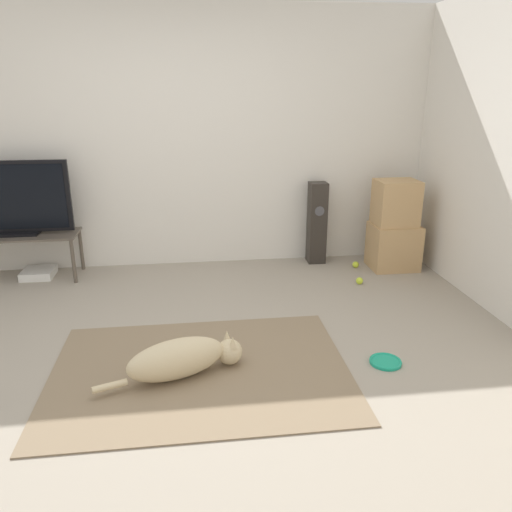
# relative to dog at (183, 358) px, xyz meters

# --- Properties ---
(ground_plane) EXTENTS (12.00, 12.00, 0.00)m
(ground_plane) POSITION_rel_dog_xyz_m (-0.05, 0.17, -0.14)
(ground_plane) COLOR #9E9384
(wall_back) EXTENTS (8.00, 0.06, 2.55)m
(wall_back) POSITION_rel_dog_xyz_m (-0.05, 2.27, 1.14)
(wall_back) COLOR silver
(wall_back) RESTS_ON ground_plane
(area_rug) EXTENTS (1.94, 1.42, 0.01)m
(area_rug) POSITION_rel_dog_xyz_m (0.11, 0.05, -0.13)
(area_rug) COLOR #847056
(area_rug) RESTS_ON ground_plane
(dog) EXTENTS (0.94, 0.42, 0.26)m
(dog) POSITION_rel_dog_xyz_m (0.00, 0.00, 0.00)
(dog) COLOR beige
(dog) RESTS_ON area_rug
(frisbee) EXTENTS (0.22, 0.22, 0.03)m
(frisbee) POSITION_rel_dog_xyz_m (1.36, -0.01, -0.12)
(frisbee) COLOR #199E7A
(frisbee) RESTS_ON ground_plane
(cardboard_box_lower) EXTENTS (0.47, 0.39, 0.46)m
(cardboard_box_lower) POSITION_rel_dog_xyz_m (2.13, 1.81, 0.09)
(cardboard_box_lower) COLOR tan
(cardboard_box_lower) RESTS_ON ground_plane
(cardboard_box_upper) EXTENTS (0.41, 0.34, 0.45)m
(cardboard_box_upper) POSITION_rel_dog_xyz_m (2.12, 1.81, 0.55)
(cardboard_box_upper) COLOR tan
(cardboard_box_upper) RESTS_ON cardboard_box_lower
(floor_speaker) EXTENTS (0.18, 0.18, 0.85)m
(floor_speaker) POSITION_rel_dog_xyz_m (1.39, 2.10, 0.29)
(floor_speaker) COLOR #2D2823
(floor_speaker) RESTS_ON ground_plane
(tv_stand) EXTENTS (1.06, 0.43, 0.45)m
(tv_stand) POSITION_rel_dog_xyz_m (-1.54, 1.98, 0.26)
(tv_stand) COLOR brown
(tv_stand) RESTS_ON ground_plane
(tv) EXTENTS (1.01, 0.20, 0.70)m
(tv) POSITION_rel_dog_xyz_m (-1.54, 1.99, 0.65)
(tv) COLOR black
(tv) RESTS_ON tv_stand
(tennis_ball_by_boxes) EXTENTS (0.07, 0.07, 0.07)m
(tennis_ball_by_boxes) POSITION_rel_dog_xyz_m (1.76, 1.85, -0.10)
(tennis_ball_by_boxes) COLOR #C6E033
(tennis_ball_by_boxes) RESTS_ON ground_plane
(tennis_ball_near_speaker) EXTENTS (0.07, 0.07, 0.07)m
(tennis_ball_near_speaker) POSITION_rel_dog_xyz_m (1.65, 1.41, -0.10)
(tennis_ball_near_speaker) COLOR #C6E033
(tennis_ball_near_speaker) RESTS_ON ground_plane
(game_console) EXTENTS (0.30, 0.30, 0.08)m
(game_console) POSITION_rel_dog_xyz_m (-1.44, 2.01, -0.10)
(game_console) COLOR white
(game_console) RESTS_ON ground_plane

